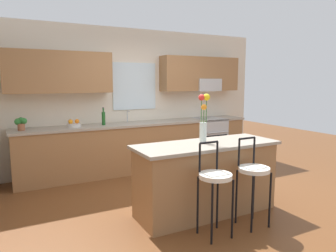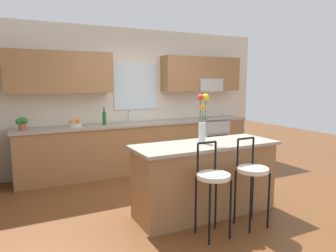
{
  "view_description": "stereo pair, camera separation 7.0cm",
  "coord_description": "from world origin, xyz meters",
  "views": [
    {
      "loc": [
        -2.28,
        -3.75,
        1.7
      ],
      "look_at": [
        -0.02,
        0.55,
        1.0
      ],
      "focal_mm": 33.37,
      "sensor_mm": 36.0,
      "label": 1
    },
    {
      "loc": [
        -2.22,
        -3.78,
        1.7
      ],
      "look_at": [
        -0.02,
        0.55,
        1.0
      ],
      "focal_mm": 33.37,
      "sensor_mm": 36.0,
      "label": 2
    }
  ],
  "objects": [
    {
      "name": "sink_faucet",
      "position": [
        -0.21,
        1.84,
        1.06
      ],
      "size": [
        0.02,
        0.13,
        0.23
      ],
      "color": "#B7BABC",
      "rests_on": "counter_run"
    },
    {
      "name": "counter_run",
      "position": [
        -0.0,
        1.7,
        0.47
      ],
      "size": [
        4.56,
        0.64,
        0.92
      ],
      "color": "#996B42",
      "rests_on": "ground"
    },
    {
      "name": "bar_stool_middle",
      "position": [
        0.24,
        -1.1,
        0.64
      ],
      "size": [
        0.36,
        0.36,
        1.04
      ],
      "color": "black",
      "rests_on": "ground"
    },
    {
      "name": "fruit_bowl_oranges",
      "position": [
        -1.24,
        1.7,
        0.96
      ],
      "size": [
        0.24,
        0.24,
        0.13
      ],
      "color": "silver",
      "rests_on": "counter_run"
    },
    {
      "name": "kitchen_island",
      "position": [
        -0.04,
        -0.54,
        0.46
      ],
      "size": [
        1.89,
        0.7,
        0.92
      ],
      "color": "#996B42",
      "rests_on": "ground"
    },
    {
      "name": "potted_plant_small",
      "position": [
        -2.07,
        1.7,
        1.04
      ],
      "size": [
        0.19,
        0.13,
        0.21
      ],
      "color": "#9E5B3D",
      "rests_on": "counter_run"
    },
    {
      "name": "oven_range",
      "position": [
        1.56,
        1.68,
        0.46
      ],
      "size": [
        0.6,
        0.64,
        0.92
      ],
      "color": "#B7BABC",
      "rests_on": "ground"
    },
    {
      "name": "bar_stool_near",
      "position": [
        -0.31,
        -1.1,
        0.64
      ],
      "size": [
        0.36,
        0.36,
        1.04
      ],
      "color": "black",
      "rests_on": "ground"
    },
    {
      "name": "ground_plane",
      "position": [
        0.0,
        0.0,
        0.0
      ],
      "size": [
        14.0,
        14.0,
        0.0
      ],
      "primitive_type": "plane",
      "color": "brown"
    },
    {
      "name": "back_wall_assembly",
      "position": [
        0.03,
        1.98,
        1.51
      ],
      "size": [
        5.6,
        0.5,
        2.7
      ],
      "color": "beige",
      "rests_on": "ground"
    },
    {
      "name": "flower_vase",
      "position": [
        -0.05,
        -0.48,
        1.23
      ],
      "size": [
        0.15,
        0.13,
        0.62
      ],
      "color": "silver",
      "rests_on": "kitchen_island"
    },
    {
      "name": "bottle_olive_oil",
      "position": [
        -0.72,
        1.7,
        1.05
      ],
      "size": [
        0.06,
        0.06,
        0.32
      ],
      "color": "#1E5923",
      "rests_on": "counter_run"
    }
  ]
}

